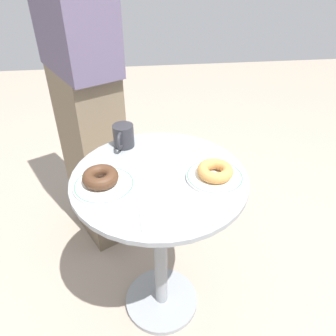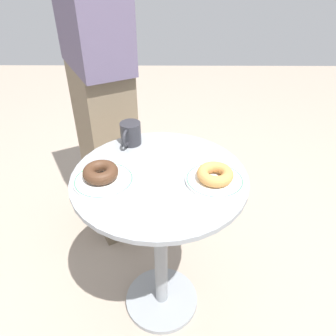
{
  "view_description": "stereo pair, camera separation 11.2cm",
  "coord_description": "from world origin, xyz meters",
  "px_view_note": "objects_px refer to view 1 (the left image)",
  "views": [
    {
      "loc": [
        -0.08,
        -0.92,
        1.42
      ],
      "look_at": [
        0.03,
        -0.01,
        0.78
      ],
      "focal_mm": 35.3,
      "sensor_mm": 36.0,
      "label": 1
    },
    {
      "loc": [
        0.04,
        -0.92,
        1.42
      ],
      "look_at": [
        0.03,
        -0.01,
        0.78
      ],
      "focal_mm": 35.3,
      "sensor_mm": 36.0,
      "label": 2
    }
  ],
  "objects_px": {
    "donut_chocolate": "(100,177)",
    "donut_old_fashioned": "(215,171)",
    "plate_left": "(104,185)",
    "paper_napkin": "(163,216)",
    "plate_right": "(215,177)",
    "coffee_mug": "(123,136)",
    "cafe_table": "(160,227)",
    "person_figure": "(84,92)"
  },
  "relations": [
    {
      "from": "donut_chocolate",
      "to": "donut_old_fashioned",
      "type": "xyz_separation_m",
      "value": [
        0.38,
        -0.01,
        -0.0
      ]
    },
    {
      "from": "plate_left",
      "to": "paper_napkin",
      "type": "distance_m",
      "value": 0.25
    },
    {
      "from": "donut_chocolate",
      "to": "paper_napkin",
      "type": "bearing_deg",
      "value": -43.06
    },
    {
      "from": "plate_right",
      "to": "coffee_mug",
      "type": "xyz_separation_m",
      "value": [
        -0.31,
        0.25,
        0.04
      ]
    },
    {
      "from": "plate_left",
      "to": "donut_chocolate",
      "type": "distance_m",
      "value": 0.03
    },
    {
      "from": "cafe_table",
      "to": "donut_chocolate",
      "type": "bearing_deg",
      "value": -171.55
    },
    {
      "from": "plate_right",
      "to": "donut_old_fashioned",
      "type": "distance_m",
      "value": 0.02
    },
    {
      "from": "plate_right",
      "to": "paper_napkin",
      "type": "relative_size",
      "value": 1.45
    },
    {
      "from": "donut_old_fashioned",
      "to": "person_figure",
      "type": "xyz_separation_m",
      "value": [
        -0.48,
        0.58,
        0.07
      ]
    },
    {
      "from": "plate_right",
      "to": "coffee_mug",
      "type": "relative_size",
      "value": 1.64
    },
    {
      "from": "plate_right",
      "to": "coffee_mug",
      "type": "distance_m",
      "value": 0.4
    },
    {
      "from": "plate_right",
      "to": "donut_chocolate",
      "type": "height_order",
      "value": "donut_chocolate"
    },
    {
      "from": "coffee_mug",
      "to": "person_figure",
      "type": "xyz_separation_m",
      "value": [
        -0.17,
        0.33,
        0.05
      ]
    },
    {
      "from": "cafe_table",
      "to": "plate_left",
      "type": "relative_size",
      "value": 3.65
    },
    {
      "from": "plate_right",
      "to": "donut_chocolate",
      "type": "bearing_deg",
      "value": 179.17
    },
    {
      "from": "paper_napkin",
      "to": "person_figure",
      "type": "distance_m",
      "value": 0.81
    },
    {
      "from": "donut_chocolate",
      "to": "donut_old_fashioned",
      "type": "bearing_deg",
      "value": -0.83
    },
    {
      "from": "cafe_table",
      "to": "donut_old_fashioned",
      "type": "height_order",
      "value": "donut_old_fashioned"
    },
    {
      "from": "donut_old_fashioned",
      "to": "coffee_mug",
      "type": "bearing_deg",
      "value": 140.95
    },
    {
      "from": "plate_left",
      "to": "paper_napkin",
      "type": "bearing_deg",
      "value": -43.07
    },
    {
      "from": "donut_chocolate",
      "to": "paper_napkin",
      "type": "xyz_separation_m",
      "value": [
        0.19,
        -0.18,
        -0.03
      ]
    },
    {
      "from": "paper_napkin",
      "to": "cafe_table",
      "type": "bearing_deg",
      "value": 88.11
    },
    {
      "from": "plate_right",
      "to": "donut_chocolate",
      "type": "relative_size",
      "value": 1.64
    },
    {
      "from": "plate_left",
      "to": "plate_right",
      "type": "relative_size",
      "value": 1.03
    },
    {
      "from": "cafe_table",
      "to": "plate_right",
      "type": "bearing_deg",
      "value": -10.51
    },
    {
      "from": "donut_old_fashioned",
      "to": "person_figure",
      "type": "height_order",
      "value": "person_figure"
    },
    {
      "from": "person_figure",
      "to": "donut_chocolate",
      "type": "bearing_deg",
      "value": -80.65
    },
    {
      "from": "plate_right",
      "to": "coffee_mug",
      "type": "height_order",
      "value": "coffee_mug"
    },
    {
      "from": "cafe_table",
      "to": "donut_old_fashioned",
      "type": "bearing_deg",
      "value": -10.51
    },
    {
      "from": "cafe_table",
      "to": "coffee_mug",
      "type": "relative_size",
      "value": 6.14
    },
    {
      "from": "donut_chocolate",
      "to": "person_figure",
      "type": "bearing_deg",
      "value": 99.35
    },
    {
      "from": "cafe_table",
      "to": "paper_napkin",
      "type": "xyz_separation_m",
      "value": [
        -0.01,
        -0.21,
        0.25
      ]
    },
    {
      "from": "cafe_table",
      "to": "paper_napkin",
      "type": "height_order",
      "value": "paper_napkin"
    },
    {
      "from": "plate_right",
      "to": "person_figure",
      "type": "relative_size",
      "value": 0.12
    },
    {
      "from": "plate_right",
      "to": "donut_old_fashioned",
      "type": "xyz_separation_m",
      "value": [
        0.0,
        0.0,
        0.02
      ]
    },
    {
      "from": "person_figure",
      "to": "plate_left",
      "type": "bearing_deg",
      "value": -79.91
    },
    {
      "from": "plate_left",
      "to": "person_figure",
      "type": "bearing_deg",
      "value": 100.09
    },
    {
      "from": "paper_napkin",
      "to": "person_figure",
      "type": "xyz_separation_m",
      "value": [
        -0.28,
        0.75,
        0.1
      ]
    },
    {
      "from": "paper_napkin",
      "to": "person_figure",
      "type": "height_order",
      "value": "person_figure"
    },
    {
      "from": "cafe_table",
      "to": "plate_right",
      "type": "xyz_separation_m",
      "value": [
        0.19,
        -0.03,
        0.25
      ]
    },
    {
      "from": "plate_left",
      "to": "person_figure",
      "type": "relative_size",
      "value": 0.12
    },
    {
      "from": "plate_right",
      "to": "paper_napkin",
      "type": "xyz_separation_m",
      "value": [
        -0.19,
        -0.17,
        -0.0
      ]
    }
  ]
}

